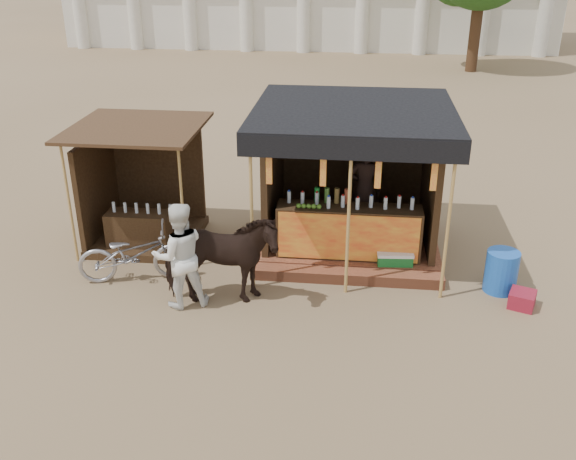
{
  "coord_description": "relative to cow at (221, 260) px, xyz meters",
  "views": [
    {
      "loc": [
        1.09,
        -8.07,
        5.58
      ],
      "look_at": [
        0.0,
        1.6,
        1.1
      ],
      "focal_mm": 40.0,
      "sensor_mm": 36.0,
      "label": 1
    }
  ],
  "objects": [
    {
      "name": "main_stall",
      "position": [
        2.05,
        2.38,
        0.23
      ],
      "size": [
        3.6,
        3.61,
        2.78
      ],
      "color": "brown",
      "rests_on": "ground"
    },
    {
      "name": "cooler",
      "position": [
        2.87,
        1.36,
        -0.57
      ],
      "size": [
        0.67,
        0.49,
        0.46
      ],
      "color": "#166728",
      "rests_on": "ground"
    },
    {
      "name": "blue_barrel",
      "position": [
        4.66,
        0.94,
        -0.43
      ],
      "size": [
        0.69,
        0.69,
        0.74
      ],
      "primitive_type": "cylinder",
      "rotation": [
        0.0,
        0.0,
        0.31
      ],
      "color": "blue",
      "rests_on": "ground"
    },
    {
      "name": "motorbike",
      "position": [
        -1.68,
        0.6,
        -0.29
      ],
      "size": [
        2.05,
        1.17,
        1.02
      ],
      "primitive_type": "imported",
      "rotation": [
        0.0,
        0.0,
        1.84
      ],
      "color": "#96959D",
      "rests_on": "ground"
    },
    {
      "name": "cow",
      "position": [
        0.0,
        0.0,
        0.0
      ],
      "size": [
        1.99,
        1.1,
        1.6
      ],
      "primitive_type": "imported",
      "rotation": [
        0.0,
        0.0,
        1.7
      ],
      "color": "black",
      "rests_on": "ground"
    },
    {
      "name": "red_crate",
      "position": [
        4.93,
        0.42,
        -0.66
      ],
      "size": [
        0.52,
        0.52,
        0.27
      ],
      "primitive_type": "cube",
      "rotation": [
        0.0,
        0.0,
        -0.37
      ],
      "color": "maroon",
      "rests_on": "ground"
    },
    {
      "name": "secondary_stall",
      "position": [
        -2.14,
        2.26,
        0.05
      ],
      "size": [
        2.4,
        2.4,
        2.38
      ],
      "color": "#3C2815",
      "rests_on": "ground"
    },
    {
      "name": "bystander",
      "position": [
        -0.64,
        -0.13,
        0.1
      ],
      "size": [
        1.07,
        0.97,
        1.8
      ],
      "primitive_type": "imported",
      "rotation": [
        0.0,
        0.0,
        3.54
      ],
      "color": "white",
      "rests_on": "ground"
    },
    {
      "name": "ground",
      "position": [
        1.03,
        -0.98,
        -0.8
      ],
      "size": [
        120.0,
        120.0,
        0.0
      ],
      "primitive_type": "plane",
      "color": "#846B4C",
      "rests_on": "ground"
    }
  ]
}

